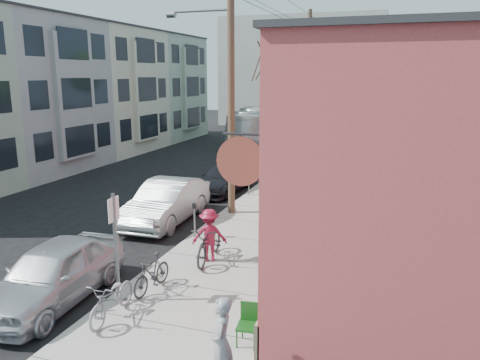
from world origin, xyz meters
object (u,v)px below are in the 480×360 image
(patio_chair_b, at_px, (248,326))
(car_2, at_px, (223,179))
(tree_leafy_far, at_px, (325,71))
(car_1, at_px, (167,202))
(sign_post, at_px, (115,237))
(patron_green, at_px, (269,228))
(car_0, at_px, (53,273))
(tree_leafy_mid, at_px, (298,85))
(utility_pole_near, at_px, (230,83))
(car_4, at_px, (276,148))
(parking_meter_far, at_px, (249,178))
(bus, at_px, (261,125))
(patron_grey, at_px, (221,343))
(parked_bike_b, at_px, (112,298))
(parked_bike_a, at_px, (152,274))
(parking_meter_near, at_px, (194,215))
(tree_bare, at_px, (264,135))
(patio_chair_a, at_px, (286,262))
(cyclist, at_px, (209,235))
(car_3, at_px, (255,161))

(patio_chair_b, relative_size, car_2, 0.19)
(tree_leafy_far, relative_size, car_1, 1.56)
(tree_leafy_far, xyz_separation_m, car_2, (-2.11, -17.95, -5.34))
(sign_post, relative_size, patron_green, 1.57)
(car_1, bearing_deg, tree_leafy_far, 82.22)
(car_0, bearing_deg, patron_green, 42.42)
(tree_leafy_mid, bearing_deg, utility_pole_near, -92.13)
(tree_leafy_far, bearing_deg, car_4, -104.65)
(patio_chair_b, relative_size, patron_green, 0.49)
(patio_chair_b, height_order, car_4, car_4)
(parking_meter_far, height_order, patio_chair_b, parking_meter_far)
(parking_meter_far, height_order, car_4, parking_meter_far)
(patron_green, distance_m, car_2, 8.93)
(tree_leafy_far, distance_m, bus, 6.79)
(patron_grey, distance_m, parked_bike_b, 3.62)
(tree_leafy_mid, distance_m, parked_bike_a, 19.04)
(patron_grey, relative_size, parked_bike_b, 0.93)
(utility_pole_near, relative_size, patio_chair_b, 11.36)
(parking_meter_near, relative_size, tree_bare, 0.22)
(parking_meter_near, bearing_deg, car_2, 102.58)
(tree_leafy_far, bearing_deg, bus, -167.34)
(tree_leafy_mid, xyz_separation_m, patron_green, (2.34, -15.07, -4.09))
(utility_pole_near, xyz_separation_m, patio_chair_a, (3.63, -5.47, -4.82))
(tree_leafy_far, bearing_deg, parked_bike_a, -89.83)
(utility_pole_near, xyz_separation_m, tree_leafy_mid, (0.41, 11.03, -0.28))
(parking_meter_far, distance_m, car_1, 4.99)
(parking_meter_near, relative_size, car_2, 0.27)
(car_1, bearing_deg, utility_pole_near, 36.22)
(patio_chair_b, relative_size, car_4, 0.21)
(tree_leafy_mid, relative_size, bus, 0.62)
(parked_bike_a, relative_size, car_2, 0.35)
(tree_leafy_mid, relative_size, car_2, 1.53)
(parking_meter_near, relative_size, patio_chair_b, 1.41)
(car_4, bearing_deg, bus, 111.18)
(parking_meter_far, relative_size, patio_chair_a, 1.41)
(sign_post, bearing_deg, tree_leafy_far, 89.14)
(cyclist, distance_m, parked_bike_b, 4.06)
(tree_leafy_mid, xyz_separation_m, patron_grey, (3.20, -21.52, -4.11))
(patio_chair_a, distance_m, car_1, 6.89)
(cyclist, xyz_separation_m, bus, (-5.75, 25.57, 0.59))
(parking_meter_near, bearing_deg, patio_chair_b, -56.61)
(sign_post, bearing_deg, patio_chair_a, 36.91)
(patron_grey, height_order, car_0, patron_grey)
(parking_meter_far, distance_m, parked_bike_b, 12.01)
(sign_post, xyz_separation_m, tree_leafy_mid, (0.45, 19.25, 3.30))
(patron_grey, height_order, parked_bike_b, patron_grey)
(sign_post, xyz_separation_m, patron_grey, (3.65, -2.27, -0.81))
(tree_leafy_far, height_order, parked_bike_a, tree_leafy_far)
(patron_green, bearing_deg, car_4, -146.06)
(car_3, bearing_deg, car_1, -91.75)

